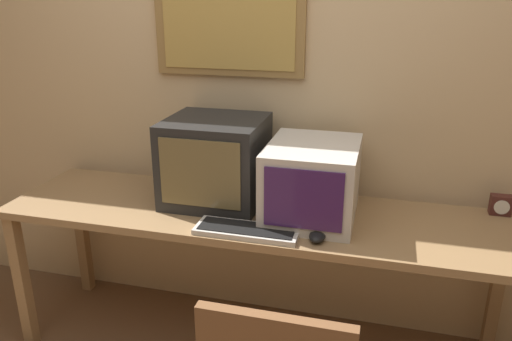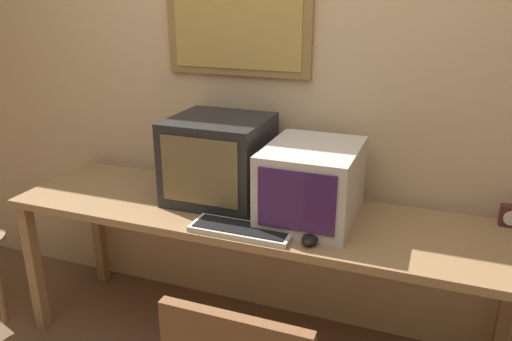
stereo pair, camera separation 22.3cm
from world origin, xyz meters
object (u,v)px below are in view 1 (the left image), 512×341
object	(u,v)px
keyboard_main	(247,230)
monitor_left	(216,161)
monitor_right	(312,181)
mouse_near_keyboard	(317,236)
desk_clock	(501,205)

from	to	relation	value
keyboard_main	monitor_left	bearing A→B (deg)	127.89
monitor_right	keyboard_main	distance (m)	0.37
monitor_right	mouse_near_keyboard	xyz separation A→B (m)	(0.06, -0.24, -0.15)
monitor_left	mouse_near_keyboard	xyz separation A→B (m)	(0.53, -0.29, -0.18)
monitor_left	desk_clock	xyz separation A→B (m)	(1.30, 0.17, -0.16)
monitor_left	mouse_near_keyboard	bearing A→B (deg)	-28.85
monitor_left	desk_clock	bearing A→B (deg)	7.29
monitor_left	mouse_near_keyboard	distance (m)	0.64
keyboard_main	desk_clock	world-z (taller)	desk_clock
desk_clock	monitor_left	bearing A→B (deg)	-172.71
monitor_right	desk_clock	xyz separation A→B (m)	(0.83, 0.22, -0.12)
monitor_left	monitor_right	distance (m)	0.48
desk_clock	mouse_near_keyboard	bearing A→B (deg)	-149.02
monitor_left	keyboard_main	xyz separation A→B (m)	(0.24, -0.31, -0.19)
monitor_right	desk_clock	world-z (taller)	monitor_right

